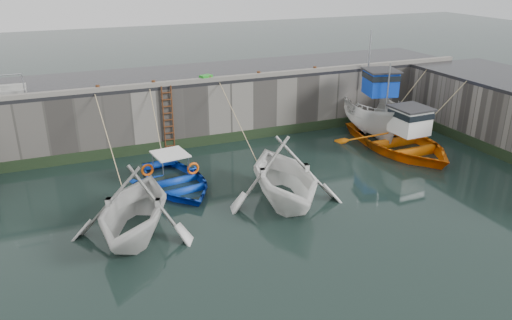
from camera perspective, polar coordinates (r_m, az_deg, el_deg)
name	(u,v)px	position (r m, az deg, el deg)	size (l,w,h in m)	color
ground	(300,241)	(16.76, 5.06, -9.18)	(120.00, 120.00, 0.00)	black
quay_back	(194,103)	(27.01, -7.09, 6.44)	(30.00, 5.00, 3.00)	slate
road_back	(193,74)	(26.64, -7.25, 9.71)	(30.00, 5.00, 0.16)	black
kerb_back	(206,80)	(24.39, -5.76, 9.08)	(30.00, 0.30, 0.20)	slate
algae_back	(209,140)	(25.06, -5.37, 2.27)	(30.00, 0.08, 0.50)	black
algae_right	(509,157)	(25.53, 26.92, 0.28)	(0.08, 15.00, 0.50)	black
ladder	(168,119)	(24.12, -10.00, 4.61)	(0.51, 0.08, 3.20)	#3F1E0F
boat_near_white	(136,234)	(17.57, -13.56, -8.19)	(4.37, 5.06, 2.67)	silver
boat_near_white_rope	(115,178)	(22.02, -15.76, -2.04)	(0.04, 5.60, 3.10)	tan
boat_near_blue	(177,187)	(20.71, -9.07, -3.01)	(3.39, 4.75, 0.98)	#0C3AB9
boat_near_blue_rope	(159,158)	(23.76, -11.05, 0.19)	(0.04, 3.15, 3.10)	tan
boat_near_blacktrim	(284,200)	(19.35, 3.17, -4.61)	(4.62, 5.35, 2.82)	white
boat_near_blacktrim_rope	(240,158)	(23.38, -1.87, 0.24)	(0.04, 5.26, 3.10)	tan
boat_far_white	(373,113)	(27.27, 13.26, 5.26)	(4.00, 7.08, 5.58)	silver
boat_far_orange	(399,141)	(25.26, 16.07, 2.10)	(4.92, 6.74, 4.37)	orange
fish_crate	(206,78)	(24.55, -5.74, 9.29)	(0.56, 0.37, 0.31)	#198D1D
railing	(6,90)	(24.55, -26.64, 7.20)	(1.60, 1.05, 1.00)	#A5A8AD
bollard_a	(98,88)	(23.58, -17.63, 7.83)	(0.18, 0.18, 0.28)	#3F1E0F
bollard_b	(154,83)	(23.90, -11.63, 8.58)	(0.18, 0.18, 0.28)	#3F1E0F
bollard_c	(209,78)	(24.53, -5.38, 9.27)	(0.18, 0.18, 0.28)	#3F1E0F
bollard_d	(259,74)	(25.40, 0.31, 9.80)	(0.18, 0.18, 0.28)	#3F1E0F
bollard_e	(315,69)	(26.77, 6.74, 10.28)	(0.18, 0.18, 0.28)	#3F1E0F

